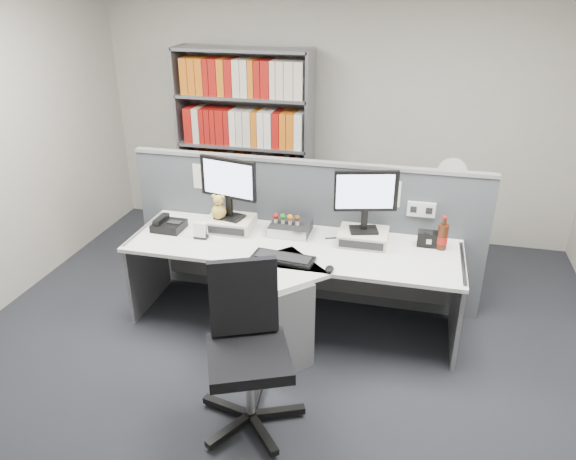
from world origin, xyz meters
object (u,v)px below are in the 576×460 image
(keyboard, at_px, (283,258))
(cola_bottle, at_px, (442,237))
(desk, at_px, (286,288))
(desk_calendar, at_px, (201,232))
(monitor_right, at_px, (366,196))
(desktop_pc, at_px, (290,228))
(shelving_unit, at_px, (246,148))
(office_chair, at_px, (247,343))
(speaker, at_px, (429,239))
(filing_cabinet, at_px, (443,239))
(desk_phone, at_px, (168,225))
(mouse, at_px, (330,269))
(desk_fan, at_px, (452,176))
(monitor_left, at_px, (228,183))

(keyboard, relative_size, cola_bottle, 1.77)
(desk, relative_size, desk_calendar, 19.96)
(monitor_right, height_order, desktop_pc, monitor_right)
(desk, xyz_separation_m, desk_calendar, (-0.74, 0.16, 0.32))
(shelving_unit, height_order, office_chair, shelving_unit)
(monitor_right, bearing_deg, desktop_pc, 175.75)
(speaker, bearing_deg, keyboard, -154.54)
(shelving_unit, bearing_deg, office_chair, -72.38)
(desk, bearing_deg, filing_cabinet, 49.39)
(speaker, distance_m, cola_bottle, 0.11)
(cola_bottle, bearing_deg, desk_phone, -175.68)
(mouse, xyz_separation_m, desk_fan, (0.85, 1.54, 0.25))
(keyboard, relative_size, desk_fan, 1.05)
(desktop_pc, xyz_separation_m, mouse, (0.42, -0.56, -0.02))
(desktop_pc, relative_size, cola_bottle, 1.18)
(filing_cabinet, height_order, office_chair, office_chair)
(desktop_pc, relative_size, speaker, 1.82)
(desk_fan, xyz_separation_m, office_chair, (-1.24, -2.27, -0.43))
(desk_calendar, relative_size, office_chair, 0.13)
(cola_bottle, height_order, filing_cabinet, cola_bottle)
(shelving_unit, distance_m, office_chair, 2.88)
(keyboard, bearing_deg, monitor_right, 38.56)
(speaker, bearing_deg, desk_calendar, -170.80)
(filing_cabinet, distance_m, office_chair, 2.59)
(desk_calendar, height_order, shelving_unit, shelving_unit)
(speaker, relative_size, office_chair, 0.17)
(monitor_left, height_order, desk_phone, monitor_left)
(desktop_pc, bearing_deg, filing_cabinet, 37.43)
(desk_phone, xyz_separation_m, office_chair, (1.03, -1.12, -0.20))
(shelving_unit, height_order, filing_cabinet, shelving_unit)
(mouse, bearing_deg, desk, 158.65)
(desk_phone, bearing_deg, desktop_pc, 9.90)
(monitor_left, height_order, desk_fan, monitor_left)
(desktop_pc, bearing_deg, desk, -80.73)
(filing_cabinet, bearing_deg, mouse, -118.96)
(monitor_left, height_order, keyboard, monitor_left)
(monitor_left, relative_size, office_chair, 0.49)
(desk_phone, xyz_separation_m, shelving_unit, (0.17, 1.59, 0.22))
(monitor_left, distance_m, cola_bottle, 1.72)
(desk, relative_size, cola_bottle, 9.61)
(cola_bottle, bearing_deg, desk_fan, 85.56)
(cola_bottle, height_order, office_chair, office_chair)
(shelving_unit, bearing_deg, monitor_left, -77.41)
(desk, xyz_separation_m, shelving_unit, (-0.90, 1.85, 0.52))
(office_chair, bearing_deg, speaker, 50.99)
(desk, xyz_separation_m, cola_bottle, (1.12, 0.42, 0.37))
(desk_calendar, height_order, filing_cabinet, desk_calendar)
(cola_bottle, bearing_deg, speaker, 162.47)
(mouse, xyz_separation_m, office_chair, (-0.39, -0.73, -0.18))
(monitor_right, bearing_deg, shelving_unit, 134.24)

